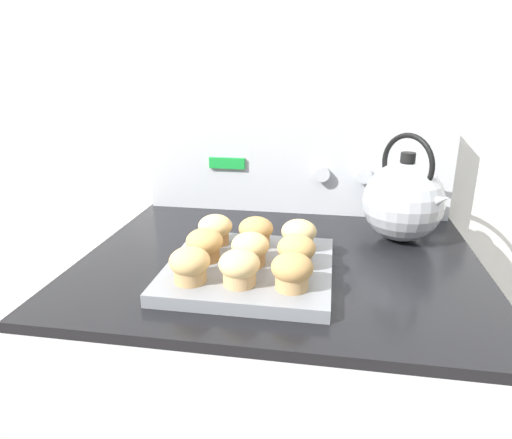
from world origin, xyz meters
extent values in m
cube|color=silver|center=(0.00, 0.68, 1.20)|extent=(8.00, 0.05, 2.40)
cube|color=black|center=(0.00, 0.34, 0.93)|extent=(0.76, 0.64, 0.02)
cube|color=#B7BABF|center=(0.00, 0.63, 1.04)|extent=(0.74, 0.05, 0.21)
cube|color=green|center=(-0.17, 0.60, 1.06)|extent=(0.09, 0.01, 0.03)
cylinder|color=#B7BABF|center=(0.07, 0.59, 1.04)|extent=(0.04, 0.02, 0.04)
cylinder|color=#B7BABF|center=(0.17, 0.59, 1.04)|extent=(0.04, 0.02, 0.04)
cylinder|color=#B7BABF|center=(0.27, 0.59, 1.04)|extent=(0.04, 0.02, 0.04)
cube|color=slate|center=(-0.04, 0.24, 0.95)|extent=(0.29, 0.29, 0.02)
cylinder|color=tan|center=(-0.13, 0.15, 0.97)|extent=(0.05, 0.05, 0.03)
ellipsoid|color=tan|center=(-0.13, 0.15, 1.00)|extent=(0.07, 0.07, 0.04)
cylinder|color=tan|center=(-0.05, 0.16, 0.97)|extent=(0.05, 0.05, 0.03)
ellipsoid|color=tan|center=(-0.05, 0.16, 1.00)|extent=(0.07, 0.07, 0.04)
cylinder|color=tan|center=(0.04, 0.16, 0.97)|extent=(0.05, 0.05, 0.03)
ellipsoid|color=#B2844C|center=(0.04, 0.16, 1.00)|extent=(0.07, 0.07, 0.04)
cylinder|color=olive|center=(-0.13, 0.24, 0.97)|extent=(0.05, 0.05, 0.03)
ellipsoid|color=tan|center=(-0.13, 0.24, 1.00)|extent=(0.07, 0.07, 0.04)
cylinder|color=#A37A4C|center=(-0.04, 0.23, 0.97)|extent=(0.05, 0.05, 0.03)
ellipsoid|color=tan|center=(-0.04, 0.23, 1.00)|extent=(0.07, 0.07, 0.04)
cylinder|color=tan|center=(0.04, 0.23, 0.97)|extent=(0.05, 0.05, 0.03)
ellipsoid|color=tan|center=(0.04, 0.23, 1.00)|extent=(0.07, 0.07, 0.04)
cylinder|color=#A37A4C|center=(-0.13, 0.32, 0.97)|extent=(0.05, 0.05, 0.03)
ellipsoid|color=tan|center=(-0.13, 0.32, 1.00)|extent=(0.07, 0.07, 0.04)
cylinder|color=olive|center=(-0.05, 0.32, 0.97)|extent=(0.05, 0.05, 0.03)
ellipsoid|color=#B2844C|center=(-0.05, 0.32, 1.00)|extent=(0.07, 0.07, 0.04)
cylinder|color=tan|center=(0.04, 0.32, 0.97)|extent=(0.05, 0.05, 0.03)
ellipsoid|color=tan|center=(0.04, 0.32, 1.00)|extent=(0.07, 0.07, 0.04)
sphere|color=#ADAFB5|center=(0.24, 0.46, 1.02)|extent=(0.17, 0.17, 0.17)
cylinder|color=black|center=(0.24, 0.46, 1.11)|extent=(0.03, 0.03, 0.02)
cone|color=#ADAFB5|center=(0.29, 0.41, 1.04)|extent=(0.07, 0.07, 0.06)
torus|color=black|center=(0.24, 0.46, 1.10)|extent=(0.10, 0.10, 0.13)
camera|label=1|loc=(0.09, -0.49, 1.30)|focal=32.00mm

